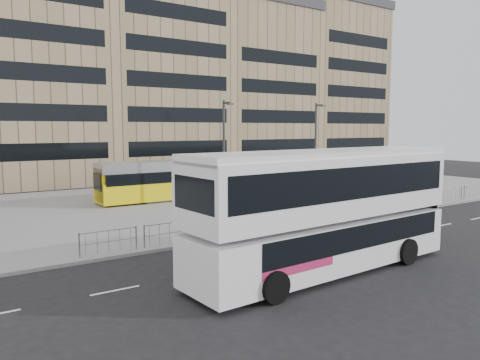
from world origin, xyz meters
TOP-DOWN VIEW (x-y plane):
  - ground at (0.00, 0.00)m, footprint 120.00×120.00m
  - plaza at (0.00, 12.00)m, footprint 64.00×24.00m
  - kerb at (0.00, 0.05)m, footprint 64.00×0.25m
  - building_row at (1.55, 34.27)m, footprint 70.40×18.40m
  - pedestrian_barrier at (2.00, 0.50)m, footprint 32.07×0.07m
  - road_markings at (1.00, -4.00)m, footprint 62.00×0.12m
  - double_decker_bus at (-6.22, -6.57)m, footprint 12.36×3.56m
  - tram at (4.06, 13.47)m, footprint 26.23×2.74m
  - station_sign at (11.29, 2.18)m, footprint 1.98×0.82m
  - ad_panel at (5.63, 1.24)m, footprint 0.80×0.13m
  - pedestrian at (-3.49, 1.72)m, footprint 0.40×0.60m
  - traffic_light_west at (-6.31, 1.33)m, footprint 0.23×0.25m
  - traffic_light_east at (11.62, 1.43)m, footprint 0.19×0.22m
  - lamp_post_west at (-1.41, 8.57)m, footprint 0.45×1.04m
  - lamp_post_east at (9.73, 10.88)m, footprint 0.45×1.04m

SIDE VIEW (x-z plane):
  - ground at x=0.00m, z-range 0.00..0.00m
  - road_markings at x=1.00m, z-range 0.00..0.01m
  - kerb at x=0.00m, z-range -0.01..0.16m
  - plaza at x=0.00m, z-range 0.00..0.15m
  - pedestrian at x=-3.49m, z-range 0.15..1.76m
  - pedestrian_barrier at x=2.00m, z-range 0.43..1.53m
  - ad_panel at x=5.63m, z-range 0.28..1.77m
  - tram at x=4.06m, z-range 0.16..3.24m
  - station_sign at x=11.29m, z-range 0.61..3.02m
  - traffic_light_west at x=-6.31m, z-range 0.57..3.67m
  - traffic_light_east at x=11.62m, z-range 0.57..3.67m
  - double_decker_bus at x=-6.22m, z-range 0.20..5.10m
  - lamp_post_west at x=-1.41m, z-range 0.52..8.11m
  - lamp_post_east at x=9.73m, z-range 0.52..8.35m
  - building_row at x=1.55m, z-range -2.69..28.51m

